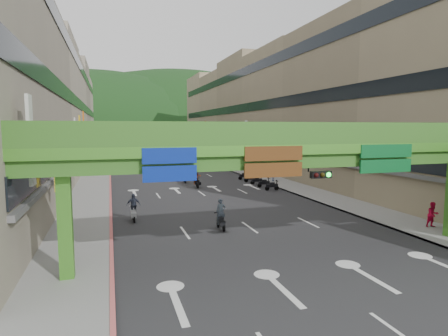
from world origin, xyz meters
TOP-DOWN VIEW (x-y plane):
  - ground at (0.00, 0.00)m, footprint 320.00×320.00m
  - road_slab at (0.00, 50.00)m, footprint 18.00×140.00m
  - sidewalk_left at (-11.00, 50.00)m, footprint 4.00×140.00m
  - sidewalk_right at (11.00, 50.00)m, footprint 4.00×140.00m
  - curb_left at (-9.10, 50.00)m, footprint 0.20×140.00m
  - curb_right at (9.10, 50.00)m, footprint 0.20×140.00m
  - building_row_left at (-18.93, 50.00)m, footprint 12.80×95.00m
  - building_row_right at (18.93, 50.00)m, footprint 12.80×95.00m
  - overpass_near at (0.93, 5.38)m, footprint 28.00×12.27m
  - overpass_far at (0.00, 65.00)m, footprint 28.00×2.20m
  - hill_left at (-15.00, 160.00)m, footprint 168.00×140.00m
  - hill_right at (25.00, 180.00)m, footprint 208.00×176.00m
  - bunting_string at (0.00, 30.00)m, footprint 26.00×0.36m
  - scooter_rider_near at (-2.03, 12.08)m, footprint 0.67×1.60m
  - scooter_rider_mid at (0.43, 29.83)m, footprint 1.02×1.59m
  - scooter_rider_left at (-7.50, 16.12)m, footprint 1.01×1.60m
  - scooter_rider_far at (-0.17, 34.07)m, footprint 0.84×1.60m
  - parked_scooter_row at (7.80, 30.00)m, footprint 1.60×9.35m
  - car_silver at (-1.94, 52.60)m, footprint 1.77×3.89m
  - car_yellow at (1.95, 71.66)m, footprint 2.07×4.58m
  - pedestrian_red at (11.65, 8.00)m, footprint 0.88×0.72m
  - pedestrian_dark at (12.20, 36.53)m, footprint 1.05×0.88m
  - pedestrian_blue at (10.49, 31.27)m, footprint 0.86×0.66m

SIDE VIEW (x-z plane):
  - ground at x=0.00m, z-range 0.00..0.00m
  - hill_left at x=-15.00m, z-range -56.00..56.00m
  - hill_right at x=25.00m, z-range -64.00..64.00m
  - road_slab at x=0.00m, z-range 0.00..0.02m
  - sidewalk_left at x=-11.00m, z-range 0.00..0.15m
  - sidewalk_right at x=11.00m, z-range 0.00..0.15m
  - curb_left at x=-9.10m, z-range 0.00..0.18m
  - curb_right at x=9.10m, z-range 0.00..0.18m
  - parked_scooter_row at x=7.80m, z-range -0.02..1.06m
  - car_silver at x=-1.94m, z-range 0.00..1.24m
  - car_yellow at x=1.95m, z-range 0.00..1.52m
  - pedestrian_blue at x=10.49m, z-range 0.00..1.64m
  - pedestrian_dark at x=12.20m, z-range 0.00..1.68m
  - pedestrian_red at x=11.65m, z-range 0.00..1.71m
  - scooter_rider_far at x=-0.17m, z-range 0.00..1.94m
  - scooter_rider_near at x=-2.03m, z-range -0.06..2.04m
  - scooter_rider_left at x=-7.50m, z-range 0.00..2.06m
  - scooter_rider_mid at x=0.43m, z-range 0.05..2.28m
  - overpass_near at x=0.93m, z-range 1.66..8.76m
  - overpass_far at x=0.00m, z-range 1.85..8.95m
  - bunting_string at x=0.00m, z-range 5.73..6.19m
  - building_row_left at x=-18.93m, z-range -0.04..18.96m
  - building_row_right at x=18.93m, z-range -0.04..18.96m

